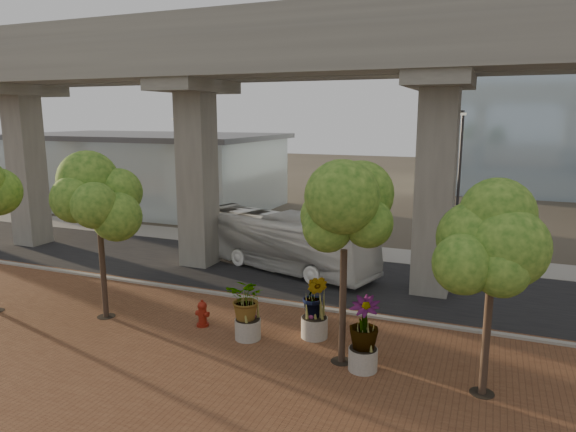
% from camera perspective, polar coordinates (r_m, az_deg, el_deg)
% --- Properties ---
extents(ground, '(160.00, 160.00, 0.00)m').
position_cam_1_polar(ground, '(23.83, 0.25, -8.15)').
color(ground, '#3D372C').
rests_on(ground, ground).
extents(brick_plaza, '(70.00, 13.00, 0.06)m').
position_cam_1_polar(brick_plaza, '(17.23, -10.02, -16.11)').
color(brick_plaza, brown).
rests_on(brick_plaza, ground).
extents(asphalt_road, '(90.00, 8.00, 0.04)m').
position_cam_1_polar(asphalt_road, '(25.60, 1.91, -6.73)').
color(asphalt_road, black).
rests_on(asphalt_road, ground).
extents(curb_strip, '(70.00, 0.25, 0.16)m').
position_cam_1_polar(curb_strip, '(22.07, -1.70, -9.54)').
color(curb_strip, gray).
rests_on(curb_strip, ground).
extents(far_sidewalk, '(90.00, 3.00, 0.06)m').
position_cam_1_polar(far_sidewalk, '(30.61, 5.44, -3.76)').
color(far_sidewalk, gray).
rests_on(far_sidewalk, ground).
extents(transit_viaduct, '(72.00, 5.60, 12.40)m').
position_cam_1_polar(transit_viaduct, '(24.37, 2.02, 9.76)').
color(transit_viaduct, gray).
rests_on(transit_viaduct, ground).
extents(station_pavilion, '(23.00, 13.00, 6.30)m').
position_cam_1_polar(station_pavilion, '(46.74, -15.57, 5.01)').
color(station_pavilion, silver).
rests_on(station_pavilion, ground).
extents(transit_bus, '(10.81, 5.46, 2.94)m').
position_cam_1_polar(transit_bus, '(26.49, -0.73, -2.85)').
color(transit_bus, silver).
rests_on(transit_bus, ground).
extents(fire_hydrant, '(0.51, 0.46, 1.02)m').
position_cam_1_polar(fire_hydrant, '(19.87, -9.48, -10.63)').
color(fire_hydrant, maroon).
rests_on(fire_hydrant, ground).
extents(planter_front, '(2.06, 2.06, 2.26)m').
position_cam_1_polar(planter_front, '(18.30, -4.53, -9.48)').
color(planter_front, '#A59E95').
rests_on(planter_front, ground).
extents(planter_right, '(2.22, 2.22, 2.38)m').
position_cam_1_polar(planter_right, '(16.27, 8.42, -12.03)').
color(planter_right, '#A6A496').
rests_on(planter_right, ground).
extents(planter_left, '(2.12, 2.12, 2.33)m').
position_cam_1_polar(planter_left, '(18.37, 2.99, -9.25)').
color(planter_left, '#A29E92').
rests_on(planter_left, ground).
extents(street_tree_near_west, '(3.74, 3.74, 6.27)m').
position_cam_1_polar(street_tree_near_west, '(20.67, -20.35, 1.36)').
color(street_tree_near_west, '#433226').
rests_on(street_tree_near_west, ground).
extents(street_tree_near_east, '(3.48, 3.48, 6.33)m').
position_cam_1_polar(street_tree_near_east, '(15.75, 6.31, -0.25)').
color(street_tree_near_east, '#433226').
rests_on(street_tree_near_east, ground).
extents(street_tree_far_east, '(3.31, 3.31, 5.88)m').
position_cam_1_polar(street_tree_far_east, '(14.92, 21.87, -3.10)').
color(street_tree_far_east, '#433226').
rests_on(street_tree_far_east, ground).
extents(streetlamp_west, '(0.39, 1.13, 7.77)m').
position_cam_1_polar(streetlamp_west, '(33.54, -11.42, 5.21)').
color(streetlamp_west, '#2B2B30').
rests_on(streetlamp_west, ground).
extents(streetlamp_east, '(0.40, 1.17, 8.06)m').
position_cam_1_polar(streetlamp_east, '(26.74, 18.44, 3.77)').
color(streetlamp_east, '#2C2C31').
rests_on(streetlamp_east, ground).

